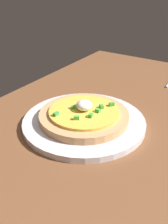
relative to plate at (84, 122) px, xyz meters
The scene contains 3 objects.
dining_table 16.29cm from the plate, 69.97° to the left, with size 126.24×87.97×2.03cm, color brown.
plate is the anchor object (origin of this frame).
pizza 1.96cm from the plate, 158.45° to the left, with size 21.43×21.43×4.87cm.
Camera 1 is at (40.21, 14.39, 35.84)cm, focal length 42.20 mm.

